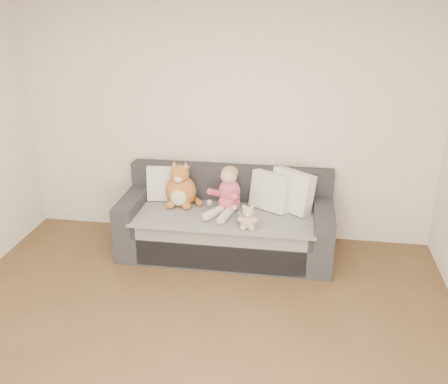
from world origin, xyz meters
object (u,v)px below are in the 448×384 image
Objects in this scene: plush_cat at (181,189)px; teddy_bear at (248,219)px; toddler at (227,193)px; sippy_cup at (240,216)px; sofa at (227,224)px.

plush_cat is 0.91m from teddy_bear.
toddler is at bearing 124.57° from teddy_bear.
toddler is 4.30× the size of sippy_cup.
toddler is 0.30m from sippy_cup.
toddler reaches higher than sofa.
sofa is 0.39m from sippy_cup.
plush_cat is (-0.52, 0.11, -0.02)m from toddler.
toddler is 2.01× the size of teddy_bear.
plush_cat is (-0.51, 0.06, 0.35)m from sofa.
plush_cat reaches higher than sippy_cup.
sofa is 0.62m from plush_cat.
plush_cat is 0.76m from sippy_cup.
sippy_cup is at bearing -34.38° from toddler.
plush_cat is at bearing 154.66° from sippy_cup.
sofa is at bearing 122.73° from teddy_bear.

